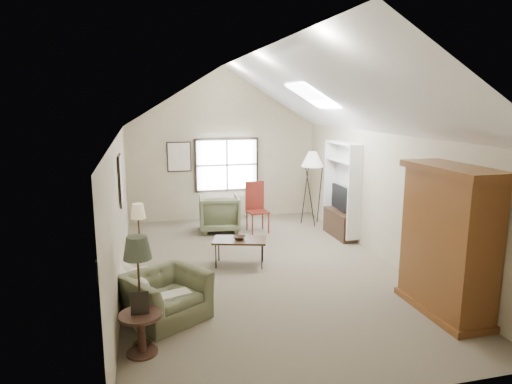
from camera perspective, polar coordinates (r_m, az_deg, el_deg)
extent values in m
cube|color=#6D5F4D|center=(8.72, 0.65, -9.56)|extent=(5.00, 8.00, 0.01)
cube|color=tan|center=(12.21, -4.15, 2.48)|extent=(5.00, 0.01, 2.50)
cube|color=tan|center=(4.78, 13.33, -11.74)|extent=(5.00, 0.01, 2.50)
cube|color=tan|center=(8.11, -16.68, -2.41)|extent=(0.01, 8.00, 2.50)
cube|color=tan|center=(9.31, 15.71, -0.64)|extent=(0.01, 8.00, 2.50)
cube|color=black|center=(12.16, -3.67, 3.41)|extent=(1.72, 0.08, 1.42)
cube|color=black|center=(8.30, -16.59, 1.43)|extent=(0.68, 0.04, 0.88)
cube|color=black|center=(11.97, -9.60, 4.36)|extent=(0.62, 0.04, 0.78)
cube|color=brown|center=(7.23, 22.89, -5.68)|extent=(0.60, 1.50, 2.20)
cube|color=white|center=(10.65, 10.68, 0.49)|extent=(0.32, 1.30, 2.10)
cube|color=#382316|center=(10.83, 10.42, -3.94)|extent=(0.34, 1.18, 0.60)
cube|color=black|center=(10.69, 10.54, -0.73)|extent=(0.05, 0.90, 0.55)
imported|color=beige|center=(7.52, -14.22, -10.84)|extent=(1.48, 2.29, 0.62)
imported|color=#565D41|center=(6.85, -11.15, -12.64)|extent=(1.40, 1.36, 0.69)
imported|color=#646F4D|center=(11.13, -4.61, -2.61)|extent=(1.04, 1.06, 0.89)
cube|color=#362516|center=(8.84, -2.05, -7.52)|extent=(1.13, 0.83, 0.51)
imported|color=#342415|center=(8.75, -2.06, -5.74)|extent=(0.30, 0.30, 0.06)
cylinder|color=#3C2218|center=(6.09, -14.13, -16.80)|extent=(0.68, 0.68, 0.54)
cube|color=maroon|center=(10.95, 0.21, -1.94)|extent=(0.51, 0.51, 1.21)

